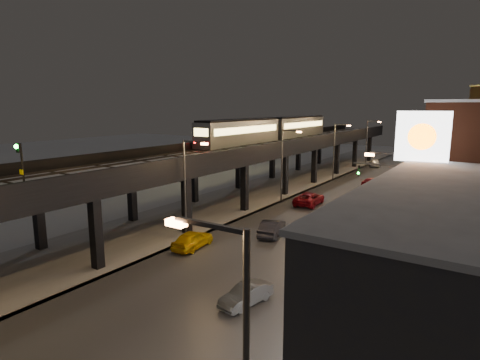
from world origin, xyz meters
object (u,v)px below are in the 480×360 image
Objects in this scene: car_onc_white at (396,181)px; car_onc_dark at (359,277)px; car_taxi at (193,240)px; car_mid_silver at (309,199)px; car_onc_silver at (246,295)px; car_near_white at (272,228)px; car_onc_red at (431,176)px; car_far_white at (374,163)px; car_mid_dark at (372,183)px; rail_signal at (20,158)px; subway_train at (272,129)px; sign_citgo at (420,166)px.

car_onc_dark is at bearing -67.03° from car_onc_white.
car_taxi is 0.80× the size of car_mid_silver.
car_onc_silver is at bearing -74.82° from car_onc_white.
car_near_white is at bearing 158.13° from car_onc_dark.
car_onc_white is at bearing -112.82° from car_onc_red.
car_mid_dark is at bearing 85.00° from car_far_white.
rail_signal is at bearing -104.42° from car_onc_red.
car_taxi is at bearing -72.99° from subway_train.
car_onc_silver is (6.90, -25.03, -0.15)m from car_mid_silver.
car_onc_red is at bearing -110.18° from car_taxi.
car_mid_silver is 1.20× the size of car_onc_dark.
car_taxi is 35.10m from car_mid_dark.
car_taxi is 13.86m from car_onc_dark.
car_mid_dark is (8.31, 46.76, -8.11)m from rail_signal.
car_onc_dark is (4.87, 6.38, 0.02)m from car_onc_silver.
car_near_white is 0.84× the size of car_onc_white.
car_onc_dark is at bearing 114.81° from car_mid_dark.
car_mid_silver is at bearing 88.73° from car_mid_dark.
car_onc_dark is at bearing 84.80° from car_far_white.
car_far_white is 20.01m from car_onc_white.
car_onc_dark is at bearing 37.17° from rail_signal.
car_onc_silver is at bearing 99.17° from car_near_white.
car_near_white is at bearing 122.44° from car_onc_silver.
car_mid_silver is 18.69m from car_onc_white.
car_onc_dark is 1.26× the size of car_onc_red.
rail_signal is 0.57× the size of car_onc_white.
car_taxi is 0.82× the size of car_onc_white.
car_far_white reaches higher than car_onc_dark.
car_taxi reaches higher than car_mid_dark.
car_mid_silver is 1.02× the size of car_onc_white.
car_mid_silver is at bearing -110.47° from car_onc_red.
car_onc_red is at bearing -114.34° from car_near_white.
sign_citgo reaches higher than car_onc_red.
sign_citgo is (15.59, -22.86, 8.16)m from car_mid_silver.
car_taxi reaches higher than car_onc_red.
car_taxi is at bearing 168.60° from sign_citgo.
car_onc_red is at bearing 35.13° from subway_train.
car_onc_white is at bearing 107.68° from car_onc_dark.
car_mid_dark is at bearing 15.87° from subway_train.
car_mid_dark is 35.08m from car_onc_dark.
car_mid_dark is at bearing 79.93° from rail_signal.
car_far_white is (9.47, 24.72, -7.56)m from subway_train.
car_far_white is at bearing 128.08° from car_onc_white.
sign_citgo is at bearing -83.19° from car_onc_red.
car_onc_red is (-2.07, 44.71, -0.02)m from car_onc_dark.
car_mid_dark reaches higher than car_onc_silver.
rail_signal is 21.41m from car_near_white.
subway_train is at bearing 128.40° from sign_citgo.
subway_train is 32.79m from car_taxi.
subway_train is at bearing -73.96° from car_near_white.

